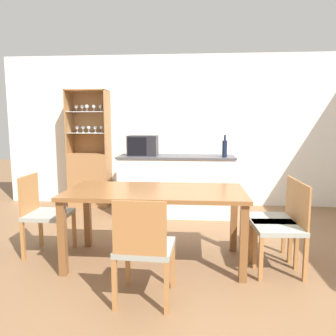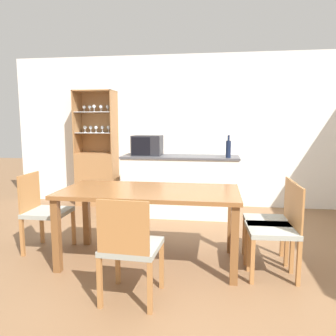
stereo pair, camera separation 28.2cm
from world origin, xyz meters
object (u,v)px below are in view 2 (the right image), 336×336
at_px(display_cabinet, 97,170).
at_px(dining_table, 150,199).
at_px(dining_chair_side_right_near, 277,229).
at_px(dining_chair_side_right_far, 272,221).
at_px(dining_chair_head_near, 130,247).
at_px(wine_bottle, 228,149).
at_px(microwave, 147,145).
at_px(dining_chair_side_left_far, 44,211).

height_order(display_cabinet, dining_table, display_cabinet).
height_order(dining_chair_side_right_near, dining_chair_side_right_far, same).
distance_m(dining_chair_side_right_near, dining_chair_head_near, 1.38).
relative_size(dining_chair_side_right_near, dining_chair_side_right_far, 1.00).
bearing_deg(wine_bottle, dining_chair_side_right_far, -74.60).
distance_m(display_cabinet, dining_chair_side_right_far, 3.37).
height_order(dining_chair_side_right_far, microwave, microwave).
xyz_separation_m(dining_chair_side_right_far, wine_bottle, (-0.40, 1.45, 0.61)).
relative_size(dining_chair_side_right_near, wine_bottle, 2.68).
bearing_deg(microwave, dining_chair_side_right_near, -49.44).
bearing_deg(dining_chair_side_left_far, dining_table, 84.24).
distance_m(display_cabinet, wine_bottle, 2.36).
bearing_deg(wine_bottle, microwave, 171.02).
bearing_deg(microwave, display_cabinet, 155.15).
bearing_deg(microwave, dining_chair_side_left_far, -116.69).
xyz_separation_m(dining_chair_side_right_near, dining_chair_side_right_far, (0.00, 0.25, 0.00)).
relative_size(dining_chair_side_left_far, dining_chair_side_right_far, 1.00).
distance_m(microwave, wine_bottle, 1.24).
height_order(dining_table, dining_chair_head_near, dining_chair_head_near).
xyz_separation_m(dining_chair_side_right_far, microwave, (-1.63, 1.65, 0.63)).
xyz_separation_m(dining_chair_side_left_far, dining_chair_side_right_far, (2.45, 0.00, 0.00)).
xyz_separation_m(dining_chair_side_right_near, wine_bottle, (-0.40, 1.71, 0.61)).
height_order(dining_chair_side_left_far, dining_chair_head_near, same).
bearing_deg(dining_chair_side_left_far, dining_chair_side_right_near, 84.30).
bearing_deg(dining_chair_side_right_far, microwave, 42.80).
relative_size(display_cabinet, microwave, 4.43).
bearing_deg(dining_chair_head_near, dining_chair_side_left_far, 147.08).
bearing_deg(dining_chair_side_right_far, dining_chair_head_near, 124.04).
bearing_deg(dining_chair_side_right_near, dining_table, 80.86).
bearing_deg(dining_chair_head_near, display_cabinet, 117.96).
relative_size(microwave, wine_bottle, 1.36).
bearing_deg(microwave, wine_bottle, -8.98).
bearing_deg(wine_bottle, dining_chair_side_left_far, -144.71).
bearing_deg(dining_table, dining_chair_head_near, -90.18).
bearing_deg(wine_bottle, dining_chair_side_right_near, -76.81).
bearing_deg(dining_chair_side_left_far, dining_chair_head_near, 54.23).
bearing_deg(wine_bottle, dining_table, -117.61).
distance_m(dining_table, dining_chair_side_right_far, 1.25).
distance_m(dining_chair_side_right_far, dining_chair_head_near, 1.52).
bearing_deg(dining_table, microwave, 102.67).
relative_size(dining_chair_head_near, microwave, 1.96).
xyz_separation_m(display_cabinet, dining_chair_side_left_far, (0.17, -2.11, -0.15)).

